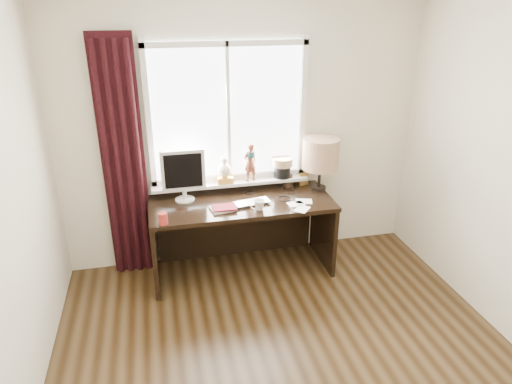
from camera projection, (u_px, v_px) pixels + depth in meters
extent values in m
cube|color=beige|center=(244.00, 133.00, 4.37)|extent=(3.50, 0.00, 2.60)
imported|color=silver|center=(252.00, 203.00, 4.18)|extent=(0.36, 0.27, 0.03)
imported|color=white|center=(259.00, 205.00, 4.06)|extent=(0.13, 0.13, 0.10)
cylinder|color=#A4271F|center=(163.00, 219.00, 3.80)|extent=(0.08, 0.08, 0.10)
cube|color=white|center=(228.00, 113.00, 4.25)|extent=(1.40, 0.02, 1.30)
cube|color=silver|center=(230.00, 177.00, 4.47)|extent=(1.50, 0.05, 0.05)
cube|color=silver|center=(227.00, 44.00, 3.98)|extent=(1.50, 0.05, 0.05)
cube|color=silver|center=(148.00, 118.00, 4.08)|extent=(0.05, 0.05, 1.40)
cube|color=silver|center=(303.00, 110.00, 4.38)|extent=(0.05, 0.05, 1.40)
cube|color=silver|center=(228.00, 114.00, 4.23)|extent=(0.03, 0.05, 1.30)
cube|color=silver|center=(231.00, 182.00, 4.44)|extent=(1.52, 0.18, 0.03)
cylinder|color=#5B0202|center=(179.00, 175.00, 4.27)|extent=(0.12, 0.12, 0.22)
cube|color=gold|center=(225.00, 179.00, 4.40)|extent=(0.15, 0.12, 0.06)
sphere|color=beige|center=(225.00, 170.00, 4.36)|extent=(0.13, 0.13, 0.13)
sphere|color=beige|center=(224.00, 160.00, 4.32)|extent=(0.07, 0.07, 0.07)
imported|color=brown|center=(250.00, 162.00, 4.38)|extent=(0.16, 0.13, 0.38)
cylinder|color=#1E4C51|center=(251.00, 154.00, 4.34)|extent=(0.11, 0.11, 0.05)
cylinder|color=black|center=(282.00, 171.00, 4.51)|extent=(0.16, 0.16, 0.12)
cylinder|color=#8C6B4C|center=(282.00, 162.00, 4.47)|extent=(0.20, 0.20, 0.08)
cube|color=black|center=(124.00, 162.00, 4.14)|extent=(0.38, 0.05, 2.25)
cylinder|color=black|center=(108.00, 167.00, 4.09)|extent=(0.06, 0.06, 2.20)
cylinder|color=black|center=(118.00, 166.00, 4.10)|extent=(0.06, 0.06, 2.20)
cylinder|color=black|center=(128.00, 165.00, 4.12)|extent=(0.06, 0.06, 2.20)
cylinder|color=black|center=(139.00, 164.00, 4.14)|extent=(0.06, 0.06, 2.20)
cube|color=black|center=(242.00, 203.00, 4.25)|extent=(1.70, 0.70, 0.04)
cube|color=black|center=(154.00, 249.00, 4.22)|extent=(0.04, 0.64, 0.71)
cube|color=black|center=(323.00, 230.00, 4.56)|extent=(0.04, 0.64, 0.71)
cube|color=black|center=(236.00, 223.00, 4.69)|extent=(1.60, 0.03, 0.71)
cylinder|color=beige|center=(185.00, 199.00, 4.26)|extent=(0.18, 0.18, 0.01)
cylinder|color=beige|center=(185.00, 194.00, 4.24)|extent=(0.04, 0.04, 0.10)
cube|color=beige|center=(183.00, 170.00, 4.14)|extent=(0.40, 0.04, 0.38)
cube|color=black|center=(183.00, 171.00, 4.12)|extent=(0.34, 0.01, 0.32)
cube|color=beige|center=(223.00, 209.00, 4.07)|extent=(0.24, 0.20, 0.02)
cube|color=maroon|center=(224.00, 207.00, 4.06)|extent=(0.21, 0.15, 0.01)
cylinder|color=black|center=(288.00, 181.00, 4.56)|extent=(0.09, 0.09, 0.12)
cylinder|color=black|center=(286.00, 176.00, 4.54)|extent=(0.01, 0.01, 0.22)
cylinder|color=black|center=(290.00, 177.00, 4.54)|extent=(0.01, 0.01, 0.19)
cylinder|color=black|center=(288.00, 174.00, 4.54)|extent=(0.01, 0.01, 0.25)
cylinder|color=black|center=(290.00, 178.00, 4.56)|extent=(0.01, 0.01, 0.17)
cube|color=gold|center=(304.00, 179.00, 4.58)|extent=(0.10, 0.03, 0.13)
cube|color=#996633|center=(304.00, 179.00, 4.57)|extent=(0.07, 0.02, 0.10)
cylinder|color=black|center=(319.00, 188.00, 4.50)|extent=(0.14, 0.14, 0.03)
cylinder|color=black|center=(319.00, 176.00, 4.45)|extent=(0.03, 0.03, 0.22)
cylinder|color=tan|center=(321.00, 154.00, 4.36)|extent=(0.35, 0.35, 0.30)
cube|color=white|center=(296.00, 204.00, 4.18)|extent=(0.16, 0.12, 0.00)
cube|color=white|center=(304.00, 201.00, 4.24)|extent=(0.17, 0.15, 0.00)
cube|color=white|center=(302.00, 209.00, 4.08)|extent=(0.18, 0.19, 0.00)
torus|color=black|center=(284.00, 199.00, 4.29)|extent=(0.17, 0.17, 0.01)
torus|color=black|center=(291.00, 192.00, 4.44)|extent=(0.15, 0.15, 0.01)
torus|color=black|center=(249.00, 192.00, 4.42)|extent=(0.12, 0.12, 0.01)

